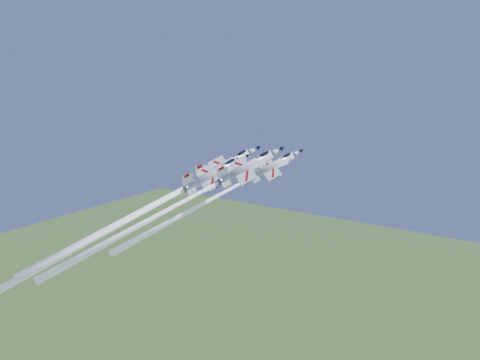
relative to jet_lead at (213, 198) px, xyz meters
The scene contains 4 objects.
jet_lead is the anchor object (origin of this frame).
jet_left 17.54m from the jet_lead, 163.09° to the right, with size 31.39×40.37×42.82m.
jet_right 13.45m from the jet_lead, 98.43° to the right, with size 28.18×36.13×38.04m.
jet_slot 21.31m from the jet_lead, 137.41° to the right, with size 32.37×42.09×45.75m.
Camera 1 is at (66.10, -98.62, 127.30)m, focal length 40.00 mm.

